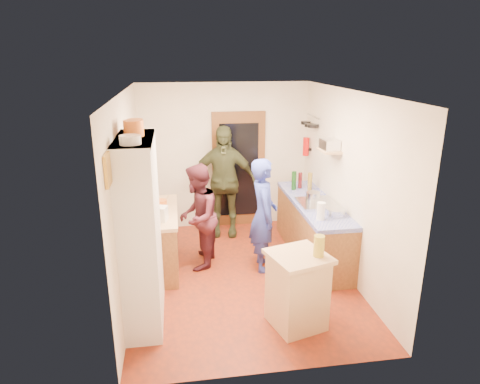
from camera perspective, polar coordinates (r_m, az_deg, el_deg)
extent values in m
cube|color=maroon|center=(6.30, 0.24, -11.14)|extent=(3.00, 4.00, 0.02)
cube|color=silver|center=(5.53, 0.27, 13.34)|extent=(3.00, 4.00, 0.02)
cube|color=silver|center=(7.70, -2.07, 4.77)|extent=(3.00, 0.02, 2.60)
cube|color=silver|center=(3.95, 4.83, -8.50)|extent=(3.00, 0.02, 2.60)
cube|color=silver|center=(5.75, -14.77, -0.42)|extent=(0.02, 4.00, 2.60)
cube|color=silver|center=(6.19, 14.21, 0.91)|extent=(0.02, 4.00, 2.60)
cube|color=brown|center=(7.76, -0.18, 2.97)|extent=(0.95, 0.06, 2.10)
cube|color=black|center=(7.72, -0.14, 2.91)|extent=(0.70, 0.02, 1.70)
cube|color=silver|center=(5.05, -13.08, -5.29)|extent=(0.40, 1.20, 2.20)
cube|color=silver|center=(4.74, -13.99, 6.80)|extent=(0.40, 1.14, 0.04)
cylinder|color=white|center=(4.39, -14.43, 6.76)|extent=(0.21, 0.21, 0.09)
cylinder|color=orange|center=(4.82, -14.00, 8.26)|extent=(0.22, 0.22, 0.17)
cylinder|color=orange|center=(5.02, -13.79, 8.55)|extent=(0.18, 0.18, 0.16)
cube|color=#9A632E|center=(6.46, -11.03, -6.42)|extent=(0.60, 1.40, 0.85)
cube|color=#D8AF81|center=(6.29, -11.27, -2.68)|extent=(0.64, 1.44, 0.05)
cube|color=white|center=(5.88, -11.00, -2.85)|extent=(0.30, 0.24, 0.20)
cylinder|color=white|center=(6.09, -11.87, -2.18)|extent=(0.20, 0.20, 0.20)
cylinder|color=orange|center=(6.47, -10.53, -1.41)|extent=(0.23, 0.23, 0.08)
cube|color=#D8AF81|center=(6.79, -10.96, -0.79)|extent=(0.35, 0.29, 0.02)
cube|color=#9A632E|center=(6.82, 9.64, -5.06)|extent=(0.60, 2.20, 0.84)
cube|color=#0410A1|center=(6.66, 9.84, -1.49)|extent=(0.62, 2.22, 0.06)
cube|color=silver|center=(6.51, 10.26, -1.49)|extent=(0.55, 0.58, 0.04)
cylinder|color=silver|center=(6.52, 9.71, -0.60)|extent=(0.21, 0.21, 0.14)
cylinder|color=#143F14|center=(7.13, 7.20, 1.53)|extent=(0.08, 0.08, 0.31)
cylinder|color=#591419|center=(7.24, 8.02, 1.56)|extent=(0.08, 0.08, 0.26)
cylinder|color=olive|center=(7.16, 9.31, 1.41)|extent=(0.09, 0.09, 0.29)
cylinder|color=white|center=(5.90, 10.75, -2.52)|extent=(0.14, 0.14, 0.24)
cylinder|color=silver|center=(6.11, 12.58, -2.62)|extent=(0.34, 0.34, 0.10)
cube|color=#D8AF81|center=(5.12, 7.61, -13.08)|extent=(0.68, 0.68, 0.86)
cube|color=#D8AF81|center=(4.90, 7.83, -8.51)|extent=(0.77, 0.77, 0.05)
cube|color=white|center=(4.91, 7.03, -8.30)|extent=(0.41, 0.37, 0.02)
cylinder|color=#AD9E2D|center=(4.84, 10.49, -7.08)|extent=(0.15, 0.15, 0.24)
cylinder|color=silver|center=(7.41, 9.77, 9.90)|extent=(0.02, 0.65, 0.02)
cylinder|color=black|center=(7.25, 9.70, 8.69)|extent=(0.18, 0.18, 0.05)
cylinder|color=black|center=(7.44, 9.21, 8.79)|extent=(0.16, 0.16, 0.05)
cylinder|color=black|center=(7.62, 8.76, 9.11)|extent=(0.17, 0.17, 0.05)
cube|color=#D8AF81|center=(6.44, 11.81, 5.43)|extent=(0.26, 0.42, 0.03)
cube|color=silver|center=(6.42, 11.86, 6.21)|extent=(0.23, 0.31, 0.15)
cube|color=black|center=(7.68, 9.21, 5.66)|extent=(0.06, 0.10, 0.04)
cylinder|color=red|center=(7.65, 8.79, 6.02)|extent=(0.11, 0.11, 0.32)
cube|color=gold|center=(4.07, -17.24, 2.84)|extent=(0.03, 0.25, 0.30)
imported|color=#2C3A9E|center=(6.18, 3.47, -3.14)|extent=(0.43, 0.63, 1.67)
imported|color=#451A24|center=(6.31, -5.34, -3.22)|extent=(0.77, 0.89, 1.57)
imported|color=#333820|center=(7.34, -2.15, 1.42)|extent=(1.20, 0.66, 1.93)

